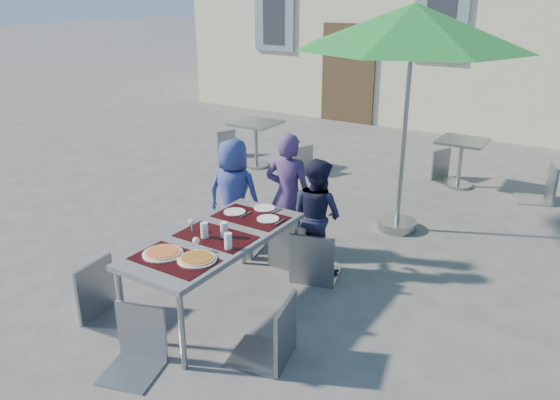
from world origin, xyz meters
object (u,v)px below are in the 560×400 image
Objects in this scene: child_1 at (288,195)px; chair_4 at (273,293)px; chair_1 at (292,214)px; bg_chair_r_0 at (300,142)px; child_2 at (317,215)px; patio_umbrella at (413,27)px; cafe_table_1 at (461,155)px; pizza_near_right at (197,259)px; chair_0 at (238,210)px; bg_chair_l_0 at (229,129)px; pizza_near_left at (163,253)px; bg_chair_r_1 at (548,160)px; bg_chair_l_1 at (448,147)px; chair_2 at (315,226)px; chair_5 at (132,305)px; chair_3 at (100,259)px; dining_table at (216,242)px; child_0 at (234,195)px; cafe_table_0 at (256,135)px.

child_1 is 1.98m from chair_4.
bg_chair_r_0 is at bearing 119.38° from chair_1.
patio_umbrella is (0.37, 1.48, 1.85)m from child_2.
chair_4 is at bearing -90.64° from cafe_table_1.
pizza_near_right is 0.27× the size of child_2.
chair_0 is 1.06× the size of bg_chair_l_0.
pizza_near_left is 0.33× the size of chair_1.
bg_chair_r_1 reaches higher than bg_chair_r_0.
chair_1 reaches higher than bg_chair_l_1.
chair_2 is 2.56m from patio_umbrella.
bg_chair_r_1 reaches higher than chair_0.
chair_3 is at bearing 155.70° from chair_5.
chair_1 is 0.39m from chair_2.
child_1 is at bearing 71.12° from chair_3.
patio_umbrella is 3.12m from bg_chair_r_1.
child_2 reaches higher than chair_0.
bg_chair_r_1 is at bearing -6.41° from bg_chair_l_1.
bg_chair_r_1 reaches higher than cafe_table_1.
child_1 is at bearing 145.11° from chair_2.
chair_4 is at bearing -103.74° from bg_chair_r_1.
child_2 is 1.40× the size of bg_chair_r_0.
child_0 is (-0.68, 1.17, -0.04)m from dining_table.
dining_table is 4.57m from cafe_table_0.
chair_3 is (-0.93, -0.24, -0.15)m from pizza_near_right.
patio_umbrella reaches higher than bg_chair_l_0.
child_2 is at bearing -116.33° from bg_chair_r_1.
child_0 is 1.41× the size of chair_0.
cafe_table_0 is 3.16m from bg_chair_l_1.
bg_chair_r_0 is at bearing -75.04° from child_1.
cafe_table_0 is at bearing -30.80° from child_2.
chair_1 is 2.52m from patio_umbrella.
chair_0 is at bearing 104.17° from chair_5.
child_2 is 1.19× the size of bg_chair_r_1.
chair_4 is (0.88, -0.38, -0.07)m from dining_table.
bg_chair_r_1 is at bearing 61.62° from chair_1.
dining_table is at bearing -105.47° from patio_umbrella.
patio_umbrella reaches higher than chair_0.
child_1 is 1.15× the size of child_2.
bg_chair_l_1 is at bearing 83.50° from chair_5.
child_2 is at bearing 72.73° from dining_table.
bg_chair_l_0 is 5.27m from bg_chair_r_1.
child_0 is at bearing 120.30° from dining_table.
child_1 is (-0.06, 1.35, 0.02)m from dining_table.
child_1 is at bearing 97.24° from pizza_near_right.
bg_chair_l_1 is (0.83, 5.48, -0.22)m from pizza_near_left.
chair_0 reaches higher than pizza_near_left.
chair_3 is 1.67m from chair_4.
chair_5 is (-0.18, -0.59, -0.20)m from pizza_near_right.
child_2 reaches higher than dining_table.
chair_1 is 3.38m from bg_chair_r_0.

